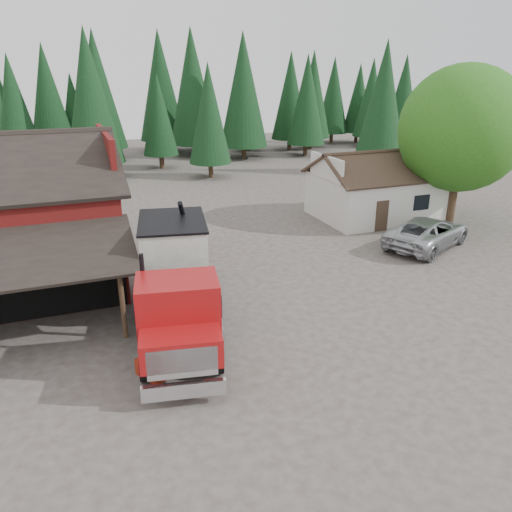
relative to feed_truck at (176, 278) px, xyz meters
name	(u,v)px	position (x,y,z in m)	size (l,w,h in m)	color
ground	(279,336)	(3.49, -2.14, -2.18)	(120.00, 120.00, 0.00)	#473D37
farmhouse	(376,193)	(16.49, 10.85, -0.51)	(8.60, 6.42, 4.65)	silver
deciduous_tree	(462,133)	(20.50, 7.83, 3.73)	(8.00, 8.00, 10.20)	#382619
conifer_backdrop	(130,161)	(3.49, 39.86, -2.18)	(76.00, 16.00, 16.00)	black
near_pine_b	(209,114)	(9.49, 27.86, 3.71)	(3.96, 3.96, 10.40)	#382619
near_pine_c	(383,101)	(25.49, 23.86, 4.72)	(4.84, 4.84, 12.40)	#382619
near_pine_d	(90,96)	(-0.51, 31.86, 5.22)	(5.28, 5.28, 13.40)	#382619
feed_truck	(176,278)	(0.00, 0.00, 0.00)	(4.61, 10.64, 4.66)	black
silver_car	(428,232)	(15.75, 4.34, -1.30)	(2.92, 6.33, 1.76)	#B0B4B8
equip_box	(153,368)	(-1.57, -3.05, -1.88)	(0.70, 1.10, 0.60)	maroon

